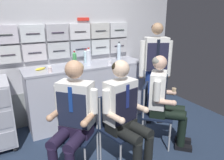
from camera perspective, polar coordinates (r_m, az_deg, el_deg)
name	(u,v)px	position (r m, az deg, el deg)	size (l,w,h in m)	color
ground	(106,159)	(2.92, -1.75, -20.45)	(4.80, 4.80, 0.04)	#222F45
galley_bulkhead	(67,57)	(3.65, -11.86, 5.92)	(4.20, 0.14, 2.15)	#B6B7BE
galley_counter	(88,93)	(3.63, -6.48, -3.43)	(1.99, 0.53, 0.97)	#B3B5C4
folding_chair_left	(80,124)	(2.60, -8.51, -11.53)	(0.57, 0.57, 0.85)	#A8AAAF
crew_member_left	(73,114)	(2.38, -10.40, -8.95)	(0.69, 0.67, 1.31)	black
folding_chair_center	(116,121)	(2.64, 1.02, -10.89)	(0.48, 0.48, 0.85)	#A8AAAF
crew_member_center	(125,111)	(2.45, 3.58, -8.25)	(0.52, 0.68, 1.29)	black
folding_chair_near_trolley	(151,108)	(3.02, 10.41, -7.31)	(0.57, 0.57, 0.85)	#A8AAAF
crew_member_near_trolley	(164,97)	(2.95, 13.71, -4.56)	(0.65, 0.64, 1.26)	black
crew_member_standing	(155,65)	(3.52, 11.47, 3.82)	(0.48, 0.37, 1.64)	black
water_bottle_blue_cap	(75,60)	(3.27, -9.95, 5.24)	(0.06, 0.06, 0.27)	#449F57
sparkling_bottle_green	(89,57)	(3.46, -6.24, 6.20)	(0.08, 0.08, 0.28)	silver
water_bottle_tall	(119,51)	(3.82, 1.88, 7.67)	(0.07, 0.07, 0.32)	silver
water_bottle_clear	(86,56)	(3.61, -7.00, 6.26)	(0.07, 0.07, 0.23)	silver
coffee_cup_white	(49,68)	(3.24, -16.40, 3.08)	(0.06, 0.06, 0.07)	white
paper_cup_blue	(50,70)	(3.14, -16.26, 2.69)	(0.06, 0.06, 0.08)	silver
espresso_cup_small	(110,63)	(3.46, -0.67, 4.64)	(0.07, 0.07, 0.06)	white
snack_banana	(40,69)	(3.30, -18.60, 2.83)	(0.17, 0.10, 0.04)	yellow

